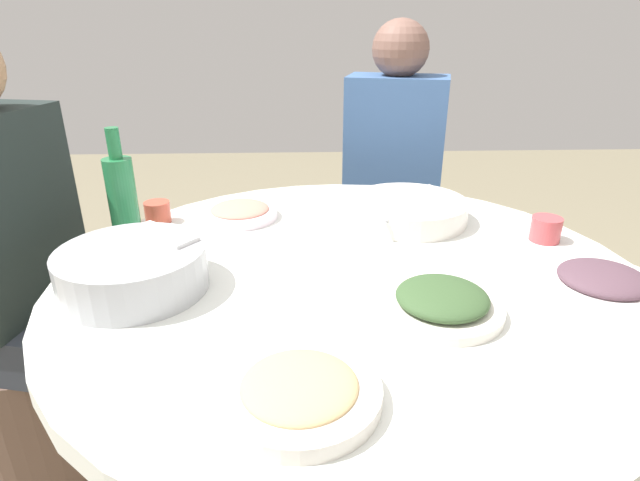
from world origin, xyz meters
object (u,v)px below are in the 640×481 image
soup_bowl (408,211)px  green_bottle (122,197)px  dish_eggplant (602,283)px  tea_cup_far (158,212)px  dish_noodles (300,391)px  rice_bowl (133,268)px  stool_for_diner_right (387,285)px  diner_right (394,152)px  tea_cup_near (546,229)px  stool_for_diner_left (46,413)px  dish_greens (442,302)px  dish_shrimp (240,212)px  round_dining_table (350,304)px

soup_bowl → green_bottle: bearing=98.6°
dish_eggplant → tea_cup_far: size_ratio=3.79×
dish_eggplant → dish_noodles: size_ratio=1.08×
green_bottle → rice_bowl: bearing=-160.4°
rice_bowl → soup_bowl: bearing=-60.0°
soup_bowl → stool_for_diner_right: bearing=-6.4°
dish_eggplant → diner_right: diner_right is taller
soup_bowl → dish_eggplant: bearing=-143.5°
rice_bowl → diner_right: size_ratio=0.36×
tea_cup_near → rice_bowl: bearing=102.7°
stool_for_diner_left → stool_for_diner_right: bearing=-56.5°
soup_bowl → tea_cup_far: bearing=89.0°
tea_cup_far → diner_right: diner_right is taller
stool_for_diner_left → rice_bowl: bearing=-121.8°
rice_bowl → dish_greens: 0.57m
dish_shrimp → green_bottle: bearing=118.9°
tea_cup_far → diner_right: 0.90m
dish_noodles → stool_for_diner_right: 1.39m
dish_noodles → stool_for_diner_left: bearing=51.0°
soup_bowl → dish_greens: (-0.45, 0.03, -0.01)m
dish_shrimp → green_bottle: 0.29m
tea_cup_near → stool_for_diner_right: bearing=17.6°
tea_cup_far → dish_greens: bearing=-127.1°
stool_for_diner_right → diner_right: diner_right is taller
tea_cup_far → stool_for_diner_left: bearing=109.1°
tea_cup_far → stool_for_diner_right: bearing=-51.0°
dish_eggplant → green_bottle: 1.01m
tea_cup_far → stool_for_diner_right: (0.57, -0.70, -0.53)m
green_bottle → dish_noodles: bearing=-144.9°
dish_eggplant → dish_noodles: dish_eggplant is taller
round_dining_table → soup_bowl: soup_bowl is taller
rice_bowl → dish_shrimp: size_ratio=1.45×
soup_bowl → dish_greens: 0.45m
soup_bowl → diner_right: diner_right is taller
soup_bowl → dish_shrimp: bearing=85.5°
round_dining_table → green_bottle: (0.18, 0.50, 0.18)m
dish_greens → green_bottle: 0.74m
soup_bowl → dish_noodles: bearing=157.3°
round_dining_table → tea_cup_near: (0.14, -0.46, 0.11)m
green_bottle → diner_right: (0.68, -0.74, -0.07)m
tea_cup_near → stool_for_diner_right: (0.72, 0.23, -0.53)m
soup_bowl → dish_greens: size_ratio=1.37×
round_dining_table → diner_right: 0.90m
round_dining_table → diner_right: (0.86, -0.24, 0.12)m
soup_bowl → green_bottle: (-0.10, 0.67, 0.08)m
soup_bowl → green_bottle: green_bottle is taller
soup_bowl → stool_for_diner_left: (-0.11, 0.97, -0.53)m
dish_shrimp → dish_noodles: size_ratio=0.86×
soup_bowl → tea_cup_far: 0.63m
dish_shrimp → dish_eggplant: (-0.42, -0.72, 0.00)m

